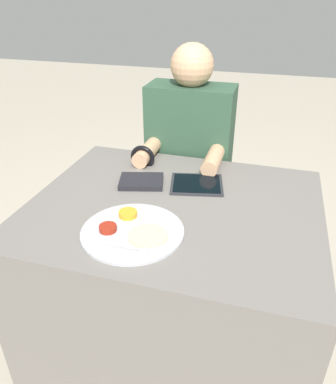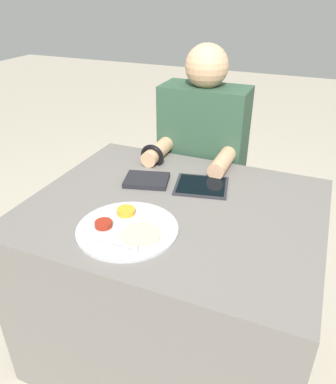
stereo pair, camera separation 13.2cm
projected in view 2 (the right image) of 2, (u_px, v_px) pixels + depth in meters
The scene contains 6 objects.
ground_plane at pixel (173, 340), 1.72m from camera, with size 12.00×12.00×0.00m, color #B2A893.
dining_table at pixel (174, 280), 1.54m from camera, with size 1.05×0.86×0.73m.
thali_tray at pixel (127, 228), 1.22m from camera, with size 0.33×0.33×0.03m.
red_notebook at pixel (147, 180), 1.51m from camera, with size 0.20×0.17×0.02m.
tablet_device at pixel (201, 186), 1.48m from camera, with size 0.24×0.22×0.01m.
person_diner at pixel (201, 177), 1.90m from camera, with size 0.41×0.42×1.21m.
Camera 2 is at (0.43, -1.08, 1.43)m, focal length 35.00 mm.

